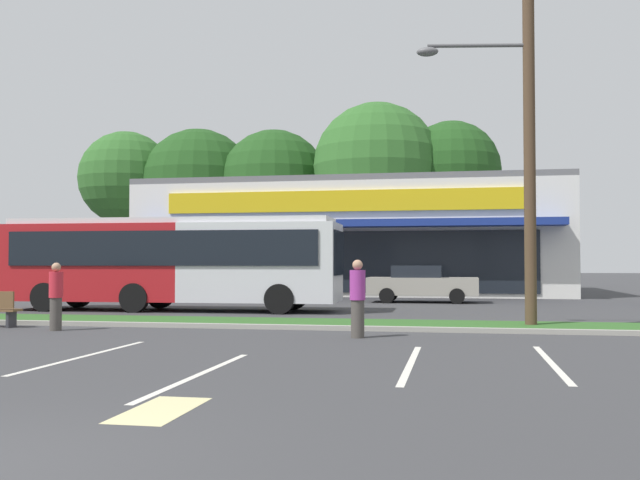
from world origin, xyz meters
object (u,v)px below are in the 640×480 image
object	(u,v)px
city_bus	(172,261)
pedestrian_near_bench	(56,296)
car_2	(217,283)
pedestrian_by_pole	(358,299)
car_1	(421,284)
utility_pole	(524,118)

from	to	relation	value
city_bus	pedestrian_near_bench	distance (m)	7.73
city_bus	car_2	xyz separation A→B (m)	(-0.49, 6.36, -0.97)
pedestrian_by_pole	car_1	bearing A→B (deg)	119.00
pedestrian_near_bench	pedestrian_by_pole	bearing A→B (deg)	99.44
car_2	pedestrian_near_bench	distance (m)	14.05
utility_pole	car_2	bearing A→B (deg)	136.60
car_2	pedestrian_near_bench	bearing A→B (deg)	-87.73
car_1	car_2	xyz separation A→B (m)	(-8.92, -0.58, -0.00)
city_bus	pedestrian_near_bench	size ratio (longest dim) A/B	7.09
pedestrian_near_bench	pedestrian_by_pole	size ratio (longest dim) A/B	0.96
car_2	pedestrian_by_pole	distance (m)	16.55
pedestrian_near_bench	pedestrian_by_pole	xyz separation A→B (m)	(7.65, -0.34, 0.03)
utility_pole	city_bus	distance (m)	13.22
city_bus	car_1	bearing A→B (deg)	37.98
car_2	pedestrian_near_bench	world-z (taller)	pedestrian_near_bench
utility_pole	car_2	distance (m)	17.31
utility_pole	pedestrian_by_pole	world-z (taller)	utility_pole
pedestrian_near_bench	utility_pole	bearing A→B (deg)	114.53
utility_pole	pedestrian_near_bench	distance (m)	12.70
car_1	pedestrian_near_bench	bearing A→B (deg)	-119.77
utility_pole	car_2	world-z (taller)	utility_pole
city_bus	pedestrian_by_pole	xyz separation A→B (m)	(7.72, -8.01, -0.88)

